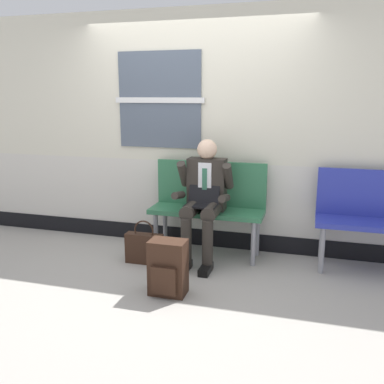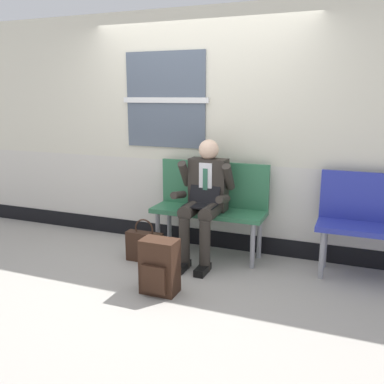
% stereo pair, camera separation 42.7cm
% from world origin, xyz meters
% --- Properties ---
extents(ground_plane, '(18.00, 18.00, 0.00)m').
position_xyz_m(ground_plane, '(0.00, 0.00, 0.00)').
color(ground_plane, '#9E9991').
extents(station_wall, '(6.99, 0.16, 2.63)m').
position_xyz_m(station_wall, '(-0.00, 0.68, 1.30)').
color(station_wall, beige).
rests_on(station_wall, ground).
extents(bench_with_person, '(1.22, 0.42, 1.01)m').
position_xyz_m(bench_with_person, '(0.21, 0.41, 0.60)').
color(bench_with_person, '#2D6B47').
rests_on(bench_with_person, ground).
extents(person_seated, '(0.57, 0.70, 1.27)m').
position_xyz_m(person_seated, '(0.21, 0.20, 0.69)').
color(person_seated, '#2D2823').
rests_on(person_seated, ground).
extents(backpack, '(0.32, 0.25, 0.49)m').
position_xyz_m(backpack, '(0.11, -0.66, 0.24)').
color(backpack, '#331E14').
rests_on(backpack, ground).
extents(handbag, '(0.39, 0.11, 0.47)m').
position_xyz_m(handbag, '(-0.35, -0.07, 0.17)').
color(handbag, '#331E14').
rests_on(handbag, ground).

